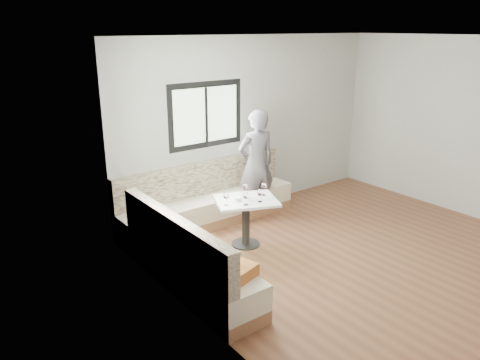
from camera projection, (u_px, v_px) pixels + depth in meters
name	position (u px, v px, depth m)	size (l,w,h in m)	color
room	(370.00, 155.00, 5.74)	(5.01, 5.01, 2.81)	brown
banquette	(201.00, 226.00, 6.37)	(2.90, 2.80, 0.95)	#8D6142
table	(246.00, 211.00, 6.42)	(1.00, 0.91, 0.67)	black
person	(256.00, 164.00, 7.33)	(0.63, 0.41, 1.73)	#5D5860
olive_ramekin	(238.00, 199.00, 6.34)	(0.09, 0.09, 0.04)	white
wine_glass_a	(226.00, 196.00, 6.13)	(0.08, 0.08, 0.18)	white
wine_glass_b	(246.00, 196.00, 6.14)	(0.08, 0.08, 0.18)	white
wine_glass_c	(260.00, 193.00, 6.24)	(0.08, 0.08, 0.18)	white
wine_glass_d	(245.00, 187.00, 6.46)	(0.08, 0.08, 0.18)	white
wine_glass_e	(264.00, 187.00, 6.49)	(0.08, 0.08, 0.18)	white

